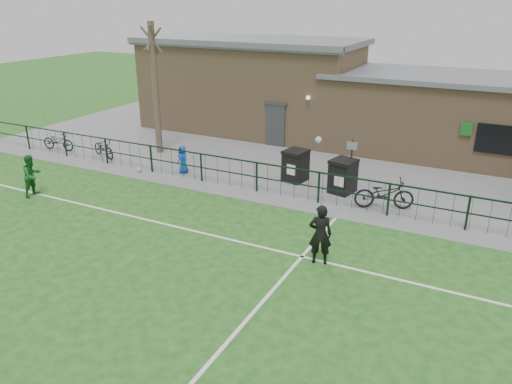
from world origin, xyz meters
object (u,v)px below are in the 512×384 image
at_px(outfield_player, 32,175).
at_px(ball_ground, 139,170).
at_px(bicycle_a, 58,141).
at_px(bicycle_c, 104,148).
at_px(wheelie_bin_right, 343,177).
at_px(bicycle_e, 384,194).
at_px(spectator_child, 183,159).
at_px(bare_tree, 155,90).
at_px(wheelie_bin_left, 296,167).
at_px(sign_post, 351,165).

relative_size(outfield_player, ball_ground, 6.86).
relative_size(bicycle_a, bicycle_c, 1.03).
height_order(wheelie_bin_right, bicycle_e, wheelie_bin_right).
distance_m(bicycle_e, spectator_child, 8.47).
height_order(wheelie_bin_right, spectator_child, wheelie_bin_right).
distance_m(bare_tree, wheelie_bin_right, 9.81).
bearing_deg(wheelie_bin_left, bicycle_a, -163.87).
bearing_deg(outfield_player, spectator_child, -38.13).
relative_size(bare_tree, sign_post, 3.00).
bearing_deg(bicycle_c, bicycle_a, 111.63).
relative_size(wheelie_bin_left, bicycle_a, 0.69).
xyz_separation_m(bare_tree, sign_post, (9.61, -0.70, -1.98)).
bearing_deg(ball_ground, outfield_player, -114.89).
relative_size(sign_post, spectator_child, 1.69).
bearing_deg(bicycle_e, bare_tree, 58.37).
bearing_deg(bare_tree, bicycle_e, -9.79).
distance_m(wheelie_bin_left, bicycle_c, 9.23).
distance_m(bicycle_c, bicycle_e, 13.04).
distance_m(sign_post, bicycle_a, 14.25).
height_order(wheelie_bin_right, ball_ground, wheelie_bin_right).
xyz_separation_m(wheelie_bin_left, bicycle_a, (-11.92, -1.23, -0.14)).
relative_size(bicycle_a, bicycle_e, 0.84).
relative_size(sign_post, bicycle_c, 1.20).
xyz_separation_m(sign_post, ball_ground, (-8.61, -2.06, -0.91)).
relative_size(wheelie_bin_right, bicycle_a, 0.70).
relative_size(bare_tree, ball_ground, 26.09).
relative_size(wheelie_bin_left, sign_post, 0.60).
height_order(wheelie_bin_right, outfield_player, outfield_player).
height_order(bare_tree, spectator_child, bare_tree).
bearing_deg(outfield_player, bicycle_a, 38.24).
xyz_separation_m(wheelie_bin_left, outfield_player, (-8.14, -5.90, 0.17)).
bearing_deg(bare_tree, outfield_player, -96.79).
height_order(bare_tree, ball_ground, bare_tree).
bearing_deg(outfield_player, wheelie_bin_left, -54.87).
bearing_deg(wheelie_bin_right, bare_tree, -174.42).
distance_m(wheelie_bin_left, ball_ground, 6.69).
height_order(bicycle_c, spectator_child, spectator_child).
bearing_deg(bicycle_e, ball_ground, 72.80).
distance_m(sign_post, bicycle_e, 2.08).
bearing_deg(bicycle_a, wheelie_bin_right, -93.56).
bearing_deg(ball_ground, bicycle_a, 171.73).
bearing_deg(bicycle_c, ball_ground, -90.06).
bearing_deg(bicycle_a, bicycle_c, -94.03).
bearing_deg(bicycle_c, sign_post, -65.80).
relative_size(bicycle_e, ball_ground, 8.94).
distance_m(bicycle_a, ball_ground, 5.64).
relative_size(bicycle_e, outfield_player, 1.30).
relative_size(bicycle_a, spectator_child, 1.45).
distance_m(bicycle_a, outfield_player, 6.01).
relative_size(wheelie_bin_right, ball_ground, 5.27).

